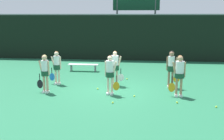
# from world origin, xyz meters

# --- Properties ---
(ground_plane) EXTENTS (140.00, 140.00, 0.00)m
(ground_plane) POSITION_xyz_m (0.00, 0.00, 0.00)
(ground_plane) COLOR #216642
(fence_windscreen) EXTENTS (60.00, 0.08, 3.42)m
(fence_windscreen) POSITION_xyz_m (0.00, 8.06, 1.72)
(fence_windscreen) COLOR black
(fence_windscreen) RESTS_ON ground_plane
(scoreboard) EXTENTS (3.64, 0.15, 5.19)m
(scoreboard) POSITION_xyz_m (0.79, 9.74, 4.04)
(scoreboard) COLOR #515156
(scoreboard) RESTS_ON ground_plane
(bench_courtside) EXTENTS (1.80, 0.36, 0.43)m
(bench_courtside) POSITION_xyz_m (-2.19, 3.83, 0.37)
(bench_courtside) COLOR silver
(bench_courtside) RESTS_ON ground_plane
(player_0) EXTENTS (0.61, 0.33, 1.67)m
(player_0) POSITION_xyz_m (-2.84, -0.76, 0.98)
(player_0) COLOR tan
(player_0) RESTS_ON ground_plane
(player_1) EXTENTS (0.63, 0.36, 1.69)m
(player_1) POSITION_xyz_m (-0.01, -0.72, 0.99)
(player_1) COLOR beige
(player_1) RESTS_ON ground_plane
(player_2) EXTENTS (0.67, 0.40, 1.73)m
(player_2) POSITION_xyz_m (2.84, -0.66, 1.04)
(player_2) COLOR tan
(player_2) RESTS_ON ground_plane
(player_3) EXTENTS (0.62, 0.34, 1.63)m
(player_3) POSITION_xyz_m (-2.78, 0.68, 0.95)
(player_3) COLOR beige
(player_3) RESTS_ON ground_plane
(player_4) EXTENTS (0.68, 0.39, 1.67)m
(player_4) POSITION_xyz_m (0.04, 0.78, 0.98)
(player_4) COLOR beige
(player_4) RESTS_ON ground_plane
(player_5) EXTENTS (0.62, 0.34, 1.73)m
(player_5) POSITION_xyz_m (2.66, 0.70, 1.03)
(player_5) COLOR #8C664C
(player_5) RESTS_ON ground_plane
(tennis_ball_0) EXTENTS (0.07, 0.07, 0.07)m
(tennis_ball_0) POSITION_xyz_m (-3.31, 0.75, 0.04)
(tennis_ball_0) COLOR #CCE033
(tennis_ball_0) RESTS_ON ground_plane
(tennis_ball_1) EXTENTS (0.07, 0.07, 0.07)m
(tennis_ball_1) POSITION_xyz_m (-0.67, -0.02, 0.03)
(tennis_ball_1) COLOR #CCE033
(tennis_ball_1) RESTS_ON ground_plane
(tennis_ball_2) EXTENTS (0.07, 0.07, 0.07)m
(tennis_ball_2) POSITION_xyz_m (0.55, 2.02, 0.04)
(tennis_ball_2) COLOR #CCE033
(tennis_ball_2) RESTS_ON ground_plane
(tennis_ball_3) EXTENTS (0.07, 0.07, 0.07)m
(tennis_ball_3) POSITION_xyz_m (0.23, -1.87, 0.03)
(tennis_ball_3) COLOR #CCE033
(tennis_ball_3) RESTS_ON ground_plane
(tennis_ball_4) EXTENTS (0.07, 0.07, 0.07)m
(tennis_ball_4) POSITION_xyz_m (1.02, -0.94, 0.03)
(tennis_ball_4) COLOR #CCE033
(tennis_ball_4) RESTS_ON ground_plane
(tennis_ball_5) EXTENTS (0.07, 0.07, 0.07)m
(tennis_ball_5) POSITION_xyz_m (4.04, -1.92, 0.03)
(tennis_ball_5) COLOR #CCE033
(tennis_ball_5) RESTS_ON ground_plane
(tennis_ball_6) EXTENTS (0.07, 0.07, 0.07)m
(tennis_ball_6) POSITION_xyz_m (2.68, -1.59, 0.04)
(tennis_ball_6) COLOR #CCE033
(tennis_ball_6) RESTS_ON ground_plane
(tennis_ball_7) EXTENTS (0.07, 0.07, 0.07)m
(tennis_ball_7) POSITION_xyz_m (-3.44, 1.48, 0.03)
(tennis_ball_7) COLOR #CCE033
(tennis_ball_7) RESTS_ON ground_plane
(tennis_ball_8) EXTENTS (0.07, 0.07, 0.07)m
(tennis_ball_8) POSITION_xyz_m (-0.17, 1.97, 0.04)
(tennis_ball_8) COLOR #CCE033
(tennis_ball_8) RESTS_ON ground_plane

